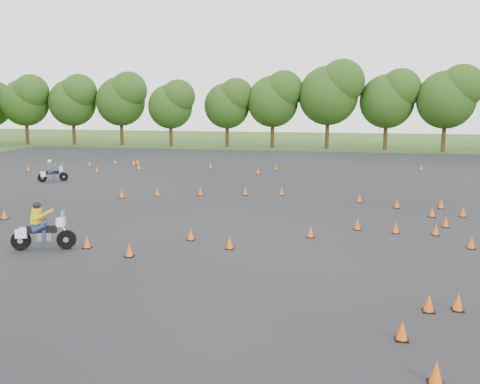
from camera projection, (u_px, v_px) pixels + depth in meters
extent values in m
plane|color=#2D5119|center=(221.00, 239.00, 21.23)|extent=(140.00, 140.00, 0.00)
plane|color=black|center=(248.00, 209.00, 27.03)|extent=(62.00, 62.00, 0.00)
cone|color=#F5590A|center=(258.00, 171.00, 39.50)|extent=(0.26, 0.26, 0.45)
cone|color=#F5590A|center=(463.00, 212.00, 25.11)|extent=(0.26, 0.26, 0.45)
cone|color=#F5590A|center=(446.00, 222.00, 23.08)|extent=(0.26, 0.26, 0.45)
cone|color=#F5590A|center=(359.00, 198.00, 28.69)|extent=(0.26, 0.26, 0.45)
cone|color=#F5590A|center=(129.00, 251.00, 18.74)|extent=(0.26, 0.26, 0.45)
cone|color=#F5590A|center=(211.00, 165.00, 42.79)|extent=(0.26, 0.26, 0.45)
cone|color=#F5590A|center=(429.00, 304.00, 13.88)|extent=(0.26, 0.26, 0.45)
cone|color=#F5590A|center=(200.00, 192.00, 30.68)|extent=(0.26, 0.26, 0.45)
cone|color=#F5590A|center=(230.00, 243.00, 19.72)|extent=(0.26, 0.26, 0.45)
cone|color=#F5590A|center=(276.00, 167.00, 41.62)|extent=(0.26, 0.26, 0.45)
cone|color=#F5590A|center=(134.00, 162.00, 44.80)|extent=(0.26, 0.26, 0.45)
cone|color=#F5590A|center=(402.00, 331.00, 12.24)|extent=(0.26, 0.26, 0.45)
cone|color=#F5590A|center=(458.00, 302.00, 13.96)|extent=(0.26, 0.26, 0.45)
cone|color=#F5590A|center=(441.00, 204.00, 27.03)|extent=(0.26, 0.26, 0.45)
cone|color=#F5590A|center=(115.00, 162.00, 45.35)|extent=(0.26, 0.26, 0.45)
cone|color=#F5590A|center=(436.00, 230.00, 21.70)|extent=(0.26, 0.26, 0.45)
cone|color=#F5590A|center=(397.00, 204.00, 27.10)|extent=(0.26, 0.26, 0.45)
cone|color=#F5590A|center=(421.00, 168.00, 41.42)|extent=(0.26, 0.26, 0.45)
cone|color=#F5590A|center=(28.00, 169.00, 40.79)|extent=(0.26, 0.26, 0.45)
cone|color=#F5590A|center=(436.00, 373.00, 10.34)|extent=(0.26, 0.26, 0.45)
cone|color=#F5590A|center=(122.00, 194.00, 29.96)|extent=(0.26, 0.26, 0.45)
cone|color=#F5590A|center=(245.00, 191.00, 30.82)|extent=(0.26, 0.26, 0.45)
cone|color=#F5590A|center=(4.00, 215.00, 24.58)|extent=(0.26, 0.26, 0.45)
cone|color=#F5590A|center=(41.00, 214.00, 24.60)|extent=(0.26, 0.26, 0.45)
cone|color=#F5590A|center=(90.00, 164.00, 43.82)|extent=(0.26, 0.26, 0.45)
cone|color=#F5590A|center=(157.00, 192.00, 30.58)|extent=(0.26, 0.26, 0.45)
cone|color=#F5590A|center=(471.00, 243.00, 19.76)|extent=(0.26, 0.26, 0.45)
cone|color=#F5590A|center=(97.00, 170.00, 40.17)|extent=(0.26, 0.26, 0.45)
cone|color=#F5590A|center=(87.00, 242.00, 19.83)|extent=(0.26, 0.26, 0.45)
cone|color=#F5590A|center=(357.00, 225.00, 22.61)|extent=(0.26, 0.26, 0.45)
cone|color=#F5590A|center=(432.00, 212.00, 25.07)|extent=(0.26, 0.26, 0.45)
cone|color=#F5590A|center=(139.00, 167.00, 41.90)|extent=(0.26, 0.26, 0.45)
cone|color=#F5590A|center=(191.00, 235.00, 20.95)|extent=(0.26, 0.26, 0.45)
cone|color=#F5590A|center=(396.00, 228.00, 22.03)|extent=(0.26, 0.26, 0.45)
cone|color=#F5590A|center=(138.00, 161.00, 45.52)|extent=(0.26, 0.26, 0.45)
cone|color=#F5590A|center=(311.00, 232.00, 21.38)|extent=(0.26, 0.26, 0.45)
cone|color=#F5590A|center=(282.00, 191.00, 30.74)|extent=(0.26, 0.26, 0.45)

